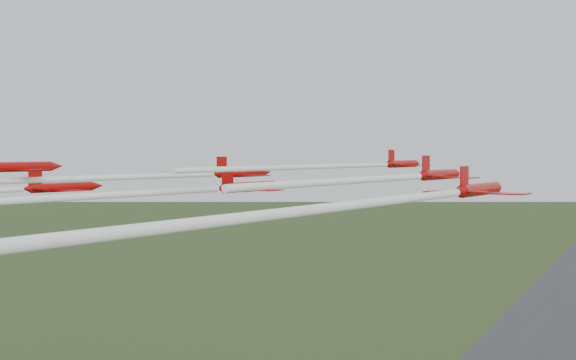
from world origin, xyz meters
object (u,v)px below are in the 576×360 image
at_px(jet_lead, 358,165).
at_px(jet_row3_right, 413,198).
at_px(jet_row3_mid, 184,191).
at_px(jet_row2_left, 184,175).
at_px(jet_row2_right, 405,177).

height_order(jet_lead, jet_row3_right, jet_lead).
relative_size(jet_row3_mid, jet_row3_right, 0.80).
height_order(jet_row2_left, jet_row3_mid, jet_row2_left).
bearing_deg(jet_lead, jet_row2_right, -41.86).
bearing_deg(jet_row3_right, jet_row2_left, 154.97).
bearing_deg(jet_row2_right, jet_row3_mid, -135.93).
relative_size(jet_row2_left, jet_row2_right, 1.02).
distance_m(jet_row2_left, jet_row3_right, 41.20).
bearing_deg(jet_row2_left, jet_row3_mid, -45.08).
bearing_deg(jet_lead, jet_row2_left, -132.70).
height_order(jet_row2_right, jet_row3_mid, jet_row2_right).
distance_m(jet_row2_left, jet_row2_right, 26.95).
relative_size(jet_row2_left, jet_row3_mid, 0.99).
xyz_separation_m(jet_row2_left, jet_row2_right, (26.93, 1.04, 0.08)).
bearing_deg(jet_row2_left, jet_lead, 50.22).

